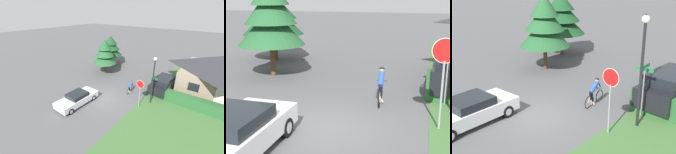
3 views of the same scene
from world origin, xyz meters
TOP-DOWN VIEW (x-y plane):
  - ground_plane at (0.00, 0.00)m, footprint 140.00×140.00m
  - hedge_row at (9.03, 4.10)m, footprint 11.82×0.90m
  - sedan_left_lane at (-1.80, -2.48)m, footprint 1.92×4.55m
  - cyclist at (1.37, 2.99)m, footprint 0.44×1.77m
  - parked_suv_right at (4.39, 5.75)m, footprint 2.25×4.72m
  - stop_sign at (3.60, 0.97)m, footprint 0.80×0.07m
  - street_lamp at (4.24, 2.40)m, footprint 0.35×0.35m
  - street_name_sign at (3.87, 3.49)m, footprint 0.90×0.90m
  - conifer_tall_near at (-4.89, 5.79)m, footprint 3.51×3.51m
  - conifer_tall_far at (-6.78, 9.62)m, footprint 3.96×3.96m

SIDE VIEW (x-z plane):
  - ground_plane at x=0.00m, z-range 0.00..0.00m
  - hedge_row at x=9.03m, z-range 0.00..1.18m
  - sedan_left_lane at x=-1.80m, z-range 0.01..1.28m
  - cyclist at x=1.37m, z-range -0.02..1.43m
  - parked_suv_right at x=4.39m, z-range 0.01..1.89m
  - street_name_sign at x=3.87m, z-range 0.51..3.13m
  - stop_sign at x=3.60m, z-range 0.66..3.66m
  - conifer_tall_far at x=-6.78m, z-range 0.62..5.73m
  - conifer_tall_near at x=-4.89m, z-range 0.59..5.88m
  - street_lamp at x=4.24m, z-range 0.78..5.94m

